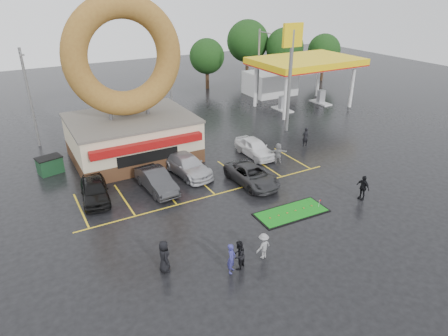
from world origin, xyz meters
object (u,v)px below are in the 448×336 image
person_blue (231,258)px  person_cameraman (363,187)px  car_black (95,190)px  streetlight_left (29,96)px  streetlight_mid (171,77)px  car_white (255,148)px  gas_station (289,72)px  car_dgrey (156,181)px  dumpster (50,165)px  donut_shop (129,108)px  streetlight_right (259,65)px  putting_green (291,212)px  car_grey (252,175)px  car_silver (187,165)px  shell_sign (291,58)px

person_blue → person_cameraman: (12.08, 2.29, 0.03)m
person_blue → car_black: bearing=67.9°
streetlight_left → streetlight_mid: size_ratio=1.00×
streetlight_mid → car_white: size_ratio=1.95×
gas_station → car_black: bearing=-153.2°
car_dgrey → person_cameraman: (12.27, -8.39, 0.13)m
person_blue → dumpster: size_ratio=0.97×
streetlight_left → person_cameraman: streetlight_left is taller
donut_shop → streetlight_right: (19.00, 8.95, 0.32)m
streetlight_mid → putting_green: streetlight_mid is taller
person_blue → putting_green: (6.52, 3.18, -0.84)m
donut_shop → car_dgrey: (-0.44, -6.81, -3.68)m
streetlight_left → gas_station: bearing=2.0°
gas_station → person_blue: gas_station is taller
streetlight_right → putting_green: 26.93m
putting_green → streetlight_left: bearing=122.0°
car_dgrey → person_blue: 10.69m
car_grey → streetlight_left: bearing=127.1°
gas_station → car_black: size_ratio=3.01×
donut_shop → streetlight_right: size_ratio=1.50×
streetlight_left → car_silver: (9.68, -12.35, -4.00)m
donut_shop → person_blue: donut_shop is taller
car_grey → putting_green: car_grey is taller
shell_sign → streetlight_right: (3.00, 9.92, -2.60)m
car_white → person_cameraman: 10.50m
donut_shop → car_white: bearing=-27.8°
streetlight_left → car_white: bearing=-35.9°
shell_sign → car_dgrey: 18.65m
car_grey → putting_green: size_ratio=1.01×
donut_shop → streetlight_mid: bearing=48.6°
person_cameraman → putting_green: bearing=-103.0°
car_grey → streetlight_mid: bearing=85.5°
gas_station → car_white: bearing=-136.4°
car_white → dumpster: bearing=162.5°
car_grey → dumpster: car_grey is taller
shell_sign → car_white: size_ratio=2.29×
car_silver → car_dgrey: bearing=-163.1°
streetlight_mid → car_dgrey: bearing=-116.8°
car_black → donut_shop: bearing=59.7°
car_silver → putting_green: car_silver is taller
streetlight_left → streetlight_right: (26.00, 2.00, 0.00)m
streetlight_left → streetlight_right: bearing=4.4°
car_black → car_grey: (11.04, -3.30, -0.06)m
shell_sign → car_silver: 15.51m
donut_shop → car_grey: size_ratio=2.64×
car_dgrey → car_grey: car_dgrey is taller
putting_green → donut_shop: bearing=113.7°
streetlight_left → car_silver: size_ratio=1.67×
streetlight_mid → shell_sign: bearing=-44.7°
shell_sign → car_grey: 14.48m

